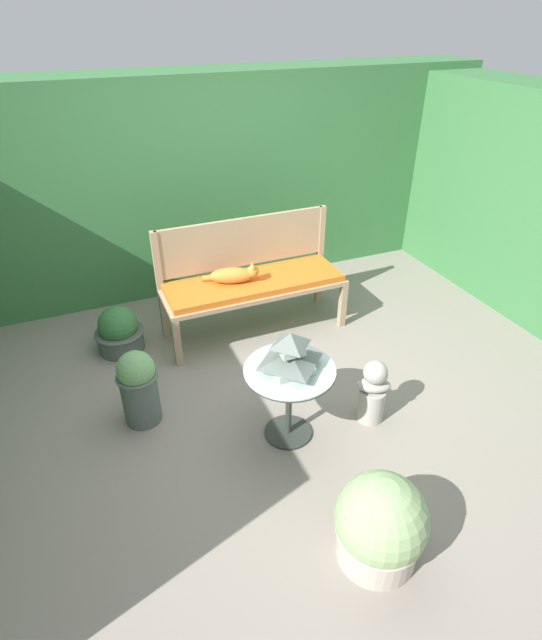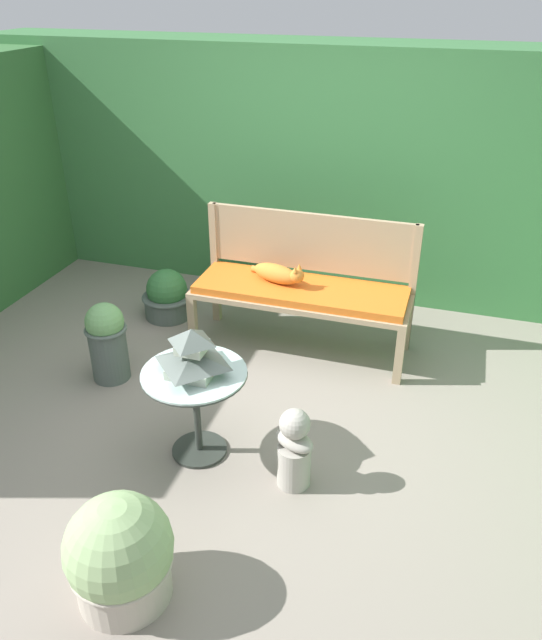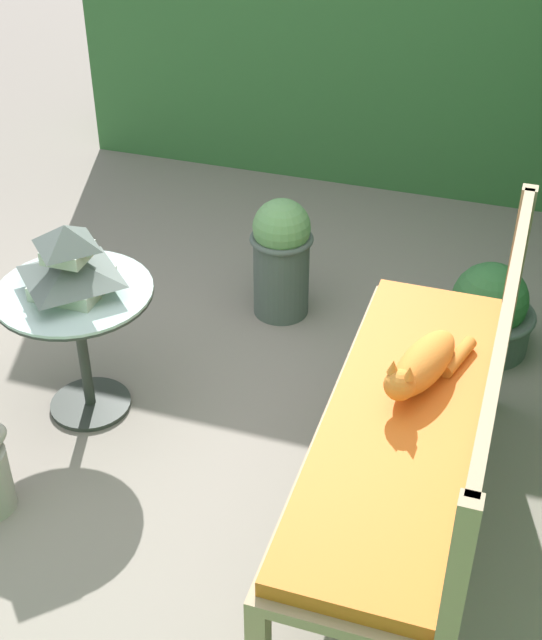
{
  "view_description": "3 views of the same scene",
  "coord_description": "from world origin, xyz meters",
  "px_view_note": "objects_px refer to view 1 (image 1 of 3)",
  "views": [
    {
      "loc": [
        -1.25,
        -2.78,
        2.62
      ],
      "look_at": [
        -0.0,
        0.2,
        0.56
      ],
      "focal_mm": 28.0,
      "sensor_mm": 36.0,
      "label": 1
    },
    {
      "loc": [
        1.18,
        -3.14,
        2.59
      ],
      "look_at": [
        0.06,
        0.4,
        0.51
      ],
      "focal_mm": 35.0,
      "sensor_mm": 36.0,
      "label": 2
    },
    {
      "loc": [
        2.37,
        1.17,
        2.46
      ],
      "look_at": [
        -0.23,
        0.33,
        0.55
      ],
      "focal_mm": 50.0,
      "sensor_mm": 36.0,
      "label": 3
    }
  ],
  "objects_px": {
    "patio_table": "(289,384)",
    "potted_plant_patio_mid": "(119,331)",
    "pagoda_birdhouse": "(290,354)",
    "garden_bust": "(373,392)",
    "potted_plant_hedge_corner": "(380,525)",
    "cat": "(234,275)",
    "potted_plant_table_near": "(139,386)",
    "garden_bench": "(254,286)"
  },
  "relations": [
    {
      "from": "garden_bench",
      "to": "patio_table",
      "type": "xyz_separation_m",
      "value": [
        -0.27,
        -1.35,
        -0.01
      ]
    },
    {
      "from": "patio_table",
      "to": "potted_plant_hedge_corner",
      "type": "xyz_separation_m",
      "value": [
        0.07,
        -1.04,
        -0.2
      ]
    },
    {
      "from": "garden_bench",
      "to": "potted_plant_patio_mid",
      "type": "height_order",
      "value": "garden_bench"
    },
    {
      "from": "potted_plant_patio_mid",
      "to": "cat",
      "type": "bearing_deg",
      "value": -8.59
    },
    {
      "from": "potted_plant_hedge_corner",
      "to": "potted_plant_table_near",
      "type": "relative_size",
      "value": 0.94
    },
    {
      "from": "garden_bench",
      "to": "garden_bust",
      "type": "xyz_separation_m",
      "value": [
        0.36,
        -1.44,
        -0.22
      ]
    },
    {
      "from": "garden_bench",
      "to": "potted_plant_hedge_corner",
      "type": "bearing_deg",
      "value": -94.87
    },
    {
      "from": "potted_plant_table_near",
      "to": "garden_bench",
      "type": "bearing_deg",
      "value": 33.79
    },
    {
      "from": "garden_bench",
      "to": "garden_bust",
      "type": "height_order",
      "value": "garden_bench"
    },
    {
      "from": "cat",
      "to": "patio_table",
      "type": "relative_size",
      "value": 0.76
    },
    {
      "from": "potted_plant_patio_mid",
      "to": "potted_plant_table_near",
      "type": "distance_m",
      "value": 0.98
    },
    {
      "from": "pagoda_birdhouse",
      "to": "potted_plant_patio_mid",
      "type": "height_order",
      "value": "pagoda_birdhouse"
    },
    {
      "from": "patio_table",
      "to": "garden_bust",
      "type": "relative_size",
      "value": 1.2
    },
    {
      "from": "patio_table",
      "to": "potted_plant_hedge_corner",
      "type": "relative_size",
      "value": 1.1
    },
    {
      "from": "cat",
      "to": "garden_bench",
      "type": "bearing_deg",
      "value": 11.29
    },
    {
      "from": "cat",
      "to": "garden_bust",
      "type": "distance_m",
      "value": 1.6
    },
    {
      "from": "potted_plant_hedge_corner",
      "to": "garden_bench",
      "type": "bearing_deg",
      "value": 85.13
    },
    {
      "from": "cat",
      "to": "potted_plant_hedge_corner",
      "type": "bearing_deg",
      "value": -74.36
    },
    {
      "from": "cat",
      "to": "pagoda_birdhouse",
      "type": "relative_size",
      "value": 1.37
    },
    {
      "from": "potted_plant_hedge_corner",
      "to": "potted_plant_patio_mid",
      "type": "bearing_deg",
      "value": 111.48
    },
    {
      "from": "garden_bust",
      "to": "potted_plant_table_near",
      "type": "relative_size",
      "value": 0.86
    },
    {
      "from": "cat",
      "to": "potted_plant_table_near",
      "type": "height_order",
      "value": "cat"
    },
    {
      "from": "patio_table",
      "to": "garden_bust",
      "type": "xyz_separation_m",
      "value": [
        0.63,
        -0.09,
        -0.21
      ]
    },
    {
      "from": "patio_table",
      "to": "potted_plant_table_near",
      "type": "xyz_separation_m",
      "value": [
        -0.93,
        0.55,
        -0.14
      ]
    },
    {
      "from": "patio_table",
      "to": "potted_plant_patio_mid",
      "type": "height_order",
      "value": "patio_table"
    },
    {
      "from": "cat",
      "to": "pagoda_birdhouse",
      "type": "distance_m",
      "value": 1.37
    },
    {
      "from": "patio_table",
      "to": "pagoda_birdhouse",
      "type": "bearing_deg",
      "value": 0.0
    },
    {
      "from": "cat",
      "to": "garden_bust",
      "type": "relative_size",
      "value": 0.92
    },
    {
      "from": "cat",
      "to": "potted_plant_hedge_corner",
      "type": "distance_m",
      "value": 2.43
    },
    {
      "from": "pagoda_birdhouse",
      "to": "garden_bust",
      "type": "xyz_separation_m",
      "value": [
        0.63,
        -0.09,
        -0.46
      ]
    },
    {
      "from": "cat",
      "to": "pagoda_birdhouse",
      "type": "height_order",
      "value": "pagoda_birdhouse"
    },
    {
      "from": "potted_plant_hedge_corner",
      "to": "potted_plant_patio_mid",
      "type": "distance_m",
      "value": 2.75
    },
    {
      "from": "potted_plant_hedge_corner",
      "to": "potted_plant_table_near",
      "type": "bearing_deg",
      "value": 122.03
    },
    {
      "from": "garden_bust",
      "to": "potted_plant_table_near",
      "type": "distance_m",
      "value": 1.68
    },
    {
      "from": "pagoda_birdhouse",
      "to": "garden_bust",
      "type": "relative_size",
      "value": 0.67
    },
    {
      "from": "pagoda_birdhouse",
      "to": "patio_table",
      "type": "bearing_deg",
      "value": 0.0
    },
    {
      "from": "potted_plant_hedge_corner",
      "to": "potted_plant_table_near",
      "type": "height_order",
      "value": "potted_plant_table_near"
    },
    {
      "from": "garden_bench",
      "to": "potted_plant_patio_mid",
      "type": "bearing_deg",
      "value": 171.98
    },
    {
      "from": "garden_bust",
      "to": "potted_plant_table_near",
      "type": "height_order",
      "value": "potted_plant_table_near"
    },
    {
      "from": "garden_bench",
      "to": "potted_plant_table_near",
      "type": "bearing_deg",
      "value": -146.21
    },
    {
      "from": "garden_bench",
      "to": "patio_table",
      "type": "relative_size",
      "value": 2.66
    },
    {
      "from": "patio_table",
      "to": "potted_plant_table_near",
      "type": "height_order",
      "value": "potted_plant_table_near"
    }
  ]
}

